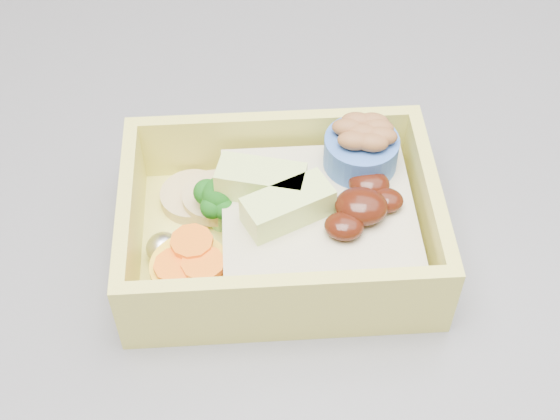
# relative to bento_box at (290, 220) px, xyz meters

# --- Properties ---
(bento_box) EXTENTS (0.22, 0.17, 0.07)m
(bento_box) POSITION_rel_bento_box_xyz_m (0.00, 0.00, 0.00)
(bento_box) COLOR #E2DA5D
(bento_box) RESTS_ON island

